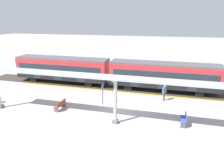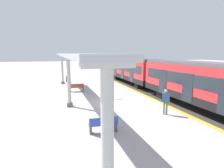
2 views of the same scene
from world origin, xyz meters
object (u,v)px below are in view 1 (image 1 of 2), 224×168
object	(u,v)px
canopy_pillar_second	(115,101)
platform_info_sign	(103,92)
bench_mid_platform	(61,105)
passenger_waiting_near_edge	(164,91)
train_near_carriage	(63,69)
train_far_carriage	(163,76)
bench_near_end	(184,119)

from	to	relation	value
canopy_pillar_second	platform_info_sign	size ratio (longest dim) A/B	1.78
bench_mid_platform	passenger_waiting_near_edge	xyz separation A→B (m)	(-4.80, 9.66, 0.63)
train_near_carriage	platform_info_sign	world-z (taller)	train_near_carriage
canopy_pillar_second	train_far_carriage	bearing A→B (deg)	158.26
bench_near_end	bench_mid_platform	distance (m)	11.37
bench_near_end	passenger_waiting_near_edge	bearing A→B (deg)	-160.19
train_near_carriage	canopy_pillar_second	bearing A→B (deg)	46.76
train_far_carriage	canopy_pillar_second	distance (m)	9.87
bench_near_end	bench_mid_platform	xyz separation A→B (m)	(0.06, -11.37, 0.00)
passenger_waiting_near_edge	bench_mid_platform	bearing A→B (deg)	-63.58
train_far_carriage	bench_mid_platform	bearing A→B (deg)	-49.91
train_far_carriage	platform_info_sign	world-z (taller)	train_far_carriage
train_far_carriage	bench_mid_platform	size ratio (longest dim) A/B	8.42
platform_info_sign	canopy_pillar_second	bearing A→B (deg)	32.85
train_near_carriage	bench_near_end	distance (m)	17.29
bench_mid_platform	passenger_waiting_near_edge	bearing A→B (deg)	116.42
train_near_carriage	bench_mid_platform	distance (m)	8.99
bench_mid_platform	platform_info_sign	size ratio (longest dim) A/B	0.69
canopy_pillar_second	bench_near_end	size ratio (longest dim) A/B	2.58
platform_info_sign	passenger_waiting_near_edge	size ratio (longest dim) A/B	1.28
train_far_carriage	bench_mid_platform	distance (m)	12.42
train_near_carriage	canopy_pillar_second	size ratio (longest dim) A/B	3.28
canopy_pillar_second	passenger_waiting_near_edge	world-z (taller)	canopy_pillar_second
bench_near_end	passenger_waiting_near_edge	distance (m)	5.08
train_near_carriage	train_far_carriage	distance (m)	13.40
bench_near_end	bench_mid_platform	bearing A→B (deg)	-89.68
train_near_carriage	canopy_pillar_second	world-z (taller)	canopy_pillar_second
canopy_pillar_second	bench_mid_platform	bearing A→B (deg)	-101.90
bench_near_end	canopy_pillar_second	bearing A→B (deg)	-77.07
canopy_pillar_second	bench_near_end	world-z (taller)	canopy_pillar_second
canopy_pillar_second	bench_near_end	distance (m)	5.93
train_far_carriage	bench_mid_platform	world-z (taller)	train_far_carriage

